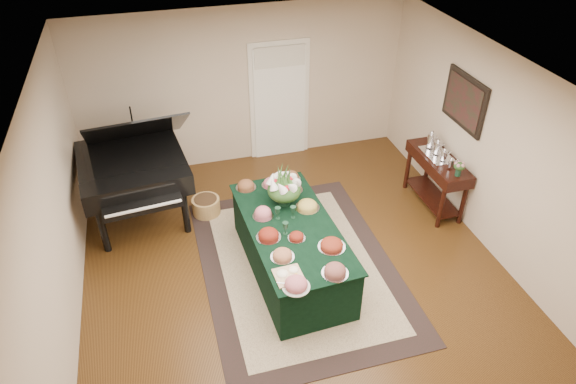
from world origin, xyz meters
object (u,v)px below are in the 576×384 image
object	(u,v)px
buffet_table	(291,248)
grand_piano	(133,166)
floral_centerpiece	(284,186)
mahogany_sideboard	(437,169)

from	to	relation	value
buffet_table	grand_piano	distance (m)	2.61
floral_centerpiece	grand_piano	world-z (taller)	grand_piano
floral_centerpiece	mahogany_sideboard	distance (m)	2.56
floral_centerpiece	grand_piano	distance (m)	2.30
buffet_table	mahogany_sideboard	world-z (taller)	mahogany_sideboard
grand_piano	mahogany_sideboard	bearing A→B (deg)	-11.71
buffet_table	grand_piano	size ratio (longest dim) A/B	1.22
buffet_table	floral_centerpiece	xyz separation A→B (m)	(0.04, 0.48, 0.66)
buffet_table	floral_centerpiece	bearing A→B (deg)	85.23
grand_piano	mahogany_sideboard	world-z (taller)	grand_piano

